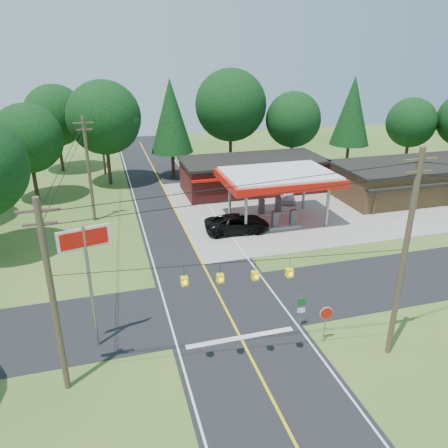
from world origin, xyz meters
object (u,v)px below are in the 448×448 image
object	(u,v)px
suv_car	(237,224)
sedan_car	(288,196)
octagonal_stop_sign	(326,316)
big_stop_sign	(87,259)
gas_canopy	(278,179)

from	to	relation	value
suv_car	sedan_car	bearing A→B (deg)	-46.98
suv_car	octagonal_stop_sign	xyz separation A→B (m)	(0.00, -16.64, 0.91)
sedan_car	octagonal_stop_sign	world-z (taller)	octagonal_stop_sign
sedan_car	big_stop_sign	distance (m)	29.06
suv_car	big_stop_sign	xyz separation A→B (m)	(-12.50, -13.47, 4.69)
big_stop_sign	octagonal_stop_sign	size ratio (longest dim) A/B	3.17
gas_canopy	sedan_car	distance (m)	7.13
sedan_car	suv_car	bearing A→B (deg)	-121.14
big_stop_sign	sedan_car	bearing A→B (deg)	44.57
suv_car	octagonal_stop_sign	size ratio (longest dim) A/B	2.53
octagonal_stop_sign	suv_car	bearing A→B (deg)	90.00
sedan_car	octagonal_stop_sign	size ratio (longest dim) A/B	1.55
suv_car	big_stop_sign	size ratio (longest dim) A/B	0.80
suv_car	octagonal_stop_sign	world-z (taller)	octagonal_stop_sign
gas_canopy	sedan_car	world-z (taller)	gas_canopy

